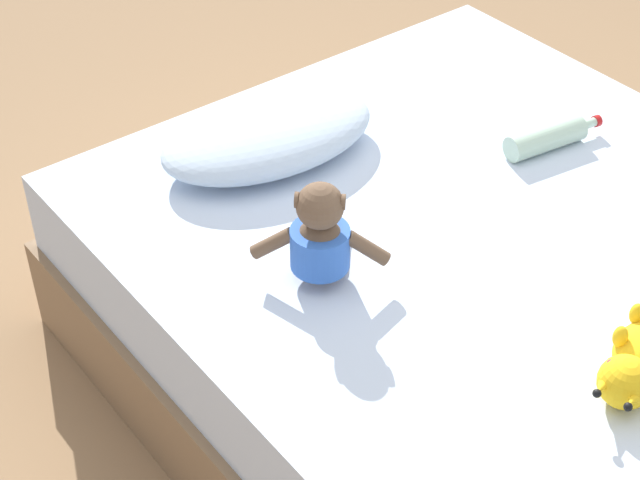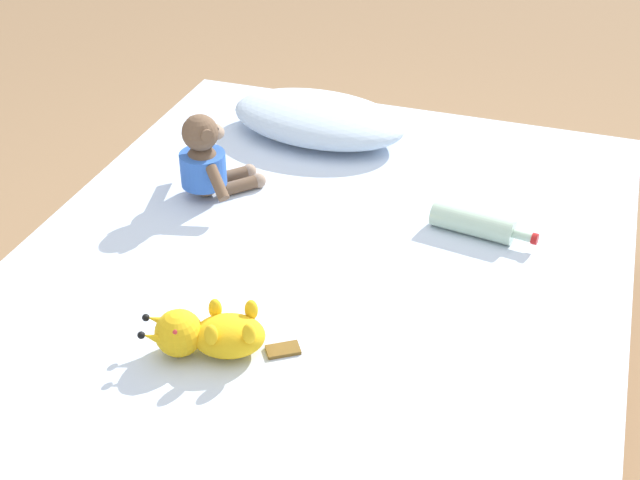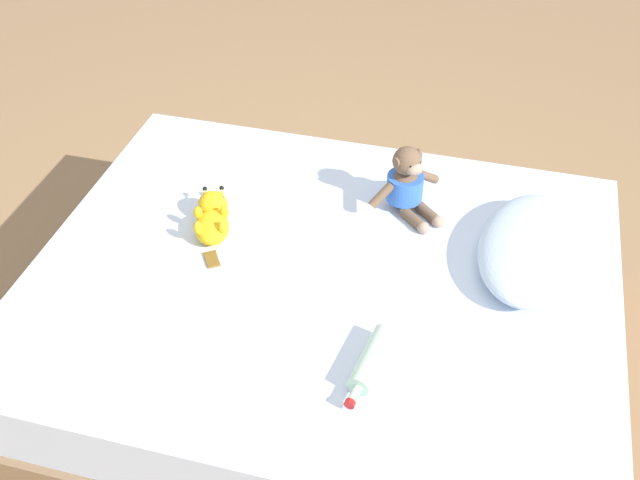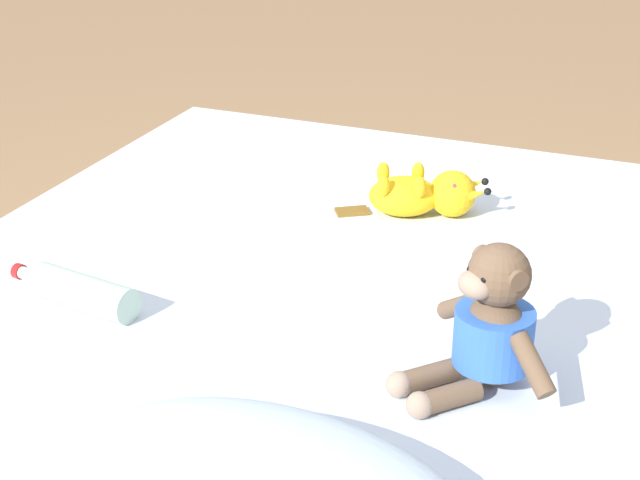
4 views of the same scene
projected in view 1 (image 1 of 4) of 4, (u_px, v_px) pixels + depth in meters
The scene contains 6 objects.
ground_plane at pixel (492, 398), 2.48m from camera, with size 16.00×16.00×0.00m, color #93704C.
bed at pixel (503, 329), 2.33m from camera, with size 1.49×1.83×0.47m.
pillow at pixel (268, 134), 2.42m from camera, with size 0.57×0.38×0.11m.
plush_monkey at pixel (320, 238), 2.06m from camera, with size 0.26×0.26×0.24m.
plush_yellow_creature at pixel (637, 363), 1.86m from camera, with size 0.33×0.17×0.10m.
glass_bottle at pixel (547, 138), 2.45m from camera, with size 0.27×0.09×0.06m.
Camera 1 is at (-1.36, -1.07, 1.87)m, focal length 57.48 mm.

